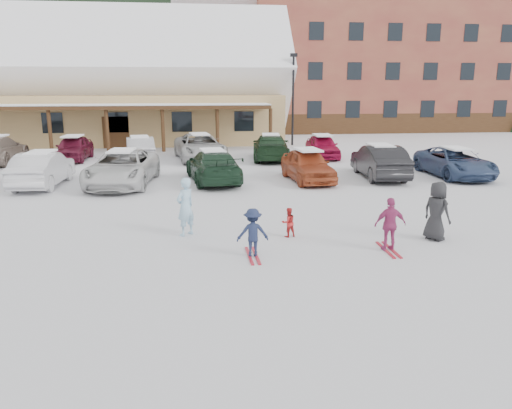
{
  "coord_description": "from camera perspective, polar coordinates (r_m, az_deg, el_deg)",
  "views": [
    {
      "loc": [
        -1.32,
        -12.93,
        4.39
      ],
      "look_at": [
        0.3,
        1.0,
        1.0
      ],
      "focal_mm": 35.0,
      "sensor_mm": 36.0,
      "label": 1
    }
  ],
  "objects": [
    {
      "name": "parked_car_10",
      "position": [
        29.82,
        -6.43,
        6.54
      ],
      "size": [
        3.36,
        5.88,
        1.55
      ],
      "primitive_type": "imported",
      "rotation": [
        0.0,
        0.0,
        0.15
      ],
      "color": "#BDBDBD",
      "rests_on": "ground"
    },
    {
      "name": "parked_car_6",
      "position": [
        26.14,
        21.77,
        4.5
      ],
      "size": [
        2.32,
        5.01,
        1.39
      ],
      "primitive_type": "imported",
      "rotation": [
        0.0,
        0.0,
        0.0
      ],
      "color": "#35486F",
      "rests_on": "ground"
    },
    {
      "name": "conifer_4",
      "position": [
        68.74,
        25.09,
        14.16
      ],
      "size": [
        5.06,
        5.06,
        11.73
      ],
      "color": "black",
      "rests_on": "ground"
    },
    {
      "name": "day_lodge",
      "position": [
        41.6,
        -17.71,
        12.36
      ],
      "size": [
        29.12,
        12.5,
        10.38
      ],
      "color": "tan",
      "rests_on": "ground"
    },
    {
      "name": "parked_car_5",
      "position": [
        24.66,
        13.93,
        4.8
      ],
      "size": [
        1.94,
        4.87,
        1.57
      ],
      "primitive_type": "imported",
      "rotation": [
        0.0,
        0.0,
        3.08
      ],
      "color": "black",
      "rests_on": "ground"
    },
    {
      "name": "forested_hillside",
      "position": [
        99.02,
        -6.27,
        22.01
      ],
      "size": [
        300.0,
        70.0,
        38.0
      ],
      "primitive_type": "cube",
      "color": "black",
      "rests_on": "ground"
    },
    {
      "name": "child_navy",
      "position": [
        12.95,
        -0.38,
        -3.23
      ],
      "size": [
        0.84,
        0.49,
        1.29
      ],
      "primitive_type": "imported",
      "rotation": [
        0.0,
        0.0,
        3.16
      ],
      "color": "#192241",
      "rests_on": "ground"
    },
    {
      "name": "skis_child_navy",
      "position": [
        13.14,
        -0.38,
        -5.85
      ],
      "size": [
        0.23,
        1.4,
        0.03
      ],
      "primitive_type": "cube",
      "rotation": [
        0.0,
        0.0,
        3.16
      ],
      "color": "#AA1828",
      "rests_on": "ground"
    },
    {
      "name": "parked_car_9",
      "position": [
        30.08,
        -13.1,
        6.22
      ],
      "size": [
        2.14,
        4.49,
        1.42
      ],
      "primitive_type": "imported",
      "rotation": [
        0.0,
        0.0,
        3.29
      ],
      "color": "#B0AFB4",
      "rests_on": "ground"
    },
    {
      "name": "lamp_post",
      "position": [
        36.97,
        4.25,
        12.44
      ],
      "size": [
        0.5,
        0.25,
        6.52
      ],
      "color": "black",
      "rests_on": "ground"
    },
    {
      "name": "adult_skier",
      "position": [
        14.85,
        -8.07,
        -0.25
      ],
      "size": [
        0.75,
        0.74,
        1.75
      ],
      "primitive_type": "imported",
      "rotation": [
        0.0,
        0.0,
        3.92
      ],
      "color": "#9AC6DF",
      "rests_on": "ground"
    },
    {
      "name": "parked_car_11",
      "position": [
        29.84,
        1.69,
        6.58
      ],
      "size": [
        2.66,
        5.35,
        1.49
      ],
      "primitive_type": "imported",
      "rotation": [
        0.0,
        0.0,
        3.03
      ],
      "color": "#1A361E",
      "rests_on": "ground"
    },
    {
      "name": "parked_car_4",
      "position": [
        23.27,
        5.92,
        4.49
      ],
      "size": [
        2.13,
        4.46,
        1.47
      ],
      "primitive_type": "imported",
      "rotation": [
        0.0,
        0.0,
        0.09
      ],
      "color": "#AD4926",
      "rests_on": "ground"
    },
    {
      "name": "parked_car_3",
      "position": [
        23.02,
        -4.93,
        4.4
      ],
      "size": [
        2.72,
        5.28,
        1.46
      ],
      "primitive_type": "imported",
      "rotation": [
        0.0,
        0.0,
        3.28
      ],
      "color": "#1A3523",
      "rests_on": "ground"
    },
    {
      "name": "bystander_dark",
      "position": [
        15.18,
        19.95,
        -0.71
      ],
      "size": [
        0.88,
        0.99,
        1.71
      ],
      "primitive_type": "imported",
      "rotation": [
        0.0,
        0.0,
        2.07
      ],
      "color": "black",
      "rests_on": "ground"
    },
    {
      "name": "toddler_red",
      "position": [
        14.68,
        3.72,
        -2.05
      ],
      "size": [
        0.51,
        0.44,
        0.88
      ],
      "primitive_type": "imported",
      "rotation": [
        0.0,
        0.0,
        3.43
      ],
      "color": "red",
      "rests_on": "ground"
    },
    {
      "name": "parked_car_2",
      "position": [
        22.97,
        -15.02,
        4.08
      ],
      "size": [
        3.04,
        5.79,
        1.55
      ],
      "primitive_type": "imported",
      "rotation": [
        0.0,
        0.0,
        -0.09
      ],
      "color": "silver",
      "rests_on": "ground"
    },
    {
      "name": "alpine_hotel",
      "position": [
        53.43,
        10.88,
        17.92
      ],
      "size": [
        31.48,
        14.01,
        21.48
      ],
      "color": "maroon",
      "rests_on": "ground"
    },
    {
      "name": "skis_child_magenta",
      "position": [
        14.06,
        14.91,
        -5.01
      ],
      "size": [
        0.23,
        1.4,
        0.03
      ],
      "primitive_type": "cube",
      "rotation": [
        0.0,
        0.0,
        3.12
      ],
      "color": "#AA1828",
      "rests_on": "ground"
    },
    {
      "name": "ground",
      "position": [
        13.72,
        -0.76,
        -5.08
      ],
      "size": [
        160.0,
        160.0,
        0.0
      ],
      "primitive_type": "plane",
      "color": "silver",
      "rests_on": "ground"
    },
    {
      "name": "child_magenta",
      "position": [
        13.85,
        15.09,
        -2.21
      ],
      "size": [
        0.86,
        0.37,
        1.46
      ],
      "primitive_type": "imported",
      "rotation": [
        0.0,
        0.0,
        3.12
      ],
      "color": "#A6346A",
      "rests_on": "ground"
    },
    {
      "name": "parked_car_12",
      "position": [
        30.84,
        7.59,
        6.6
      ],
      "size": [
        1.81,
        4.14,
        1.39
      ],
      "primitive_type": "imported",
      "rotation": [
        0.0,
        0.0,
        -0.04
      ],
      "color": "#A9113E",
      "rests_on": "ground"
    },
    {
      "name": "parked_car_8",
      "position": [
        31.43,
        -20.14,
        6.07
      ],
      "size": [
        1.77,
        4.26,
        1.44
      ],
      "primitive_type": "imported",
      "rotation": [
        0.0,
        0.0,
        -0.02
      ],
      "color": "maroon",
      "rests_on": "ground"
    },
    {
      "name": "conifer_3",
      "position": [
        57.4,
        0.7,
        14.32
      ],
      "size": [
        3.96,
        3.96,
        9.18
      ],
      "color": "black",
      "rests_on": "ground"
    },
    {
      "name": "parked_car_1",
      "position": [
        23.86,
        -23.23,
        3.74
      ],
      "size": [
        1.74,
        4.66,
        1.52
      ],
      "primitive_type": "imported",
      "rotation": [
        0.0,
        0.0,
        3.11
      ],
      "color": "silver",
      "rests_on": "ground"
    }
  ]
}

